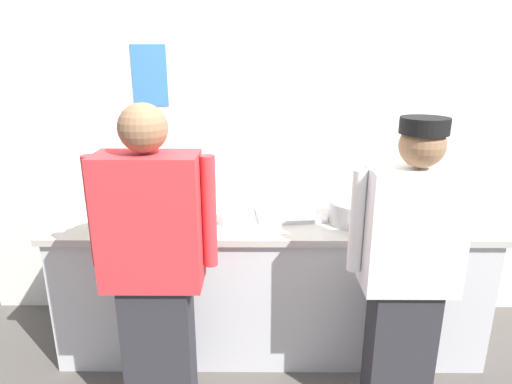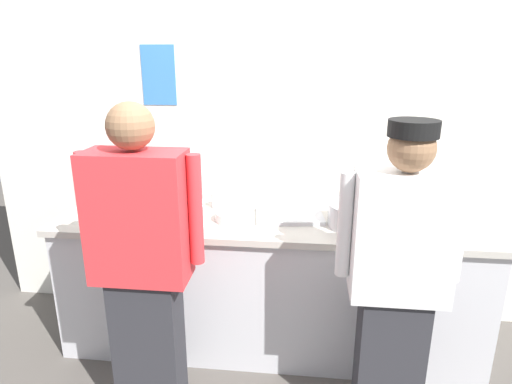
{
  "view_description": "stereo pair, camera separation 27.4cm",
  "coord_description": "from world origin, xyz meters",
  "px_view_note": "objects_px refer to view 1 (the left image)",
  "views": [
    {
      "loc": [
        -0.08,
        -2.21,
        1.89
      ],
      "look_at": [
        -0.09,
        0.41,
        1.07
      ],
      "focal_mm": 30.65,
      "sensor_mm": 36.0,
      "label": 1
    },
    {
      "loc": [
        0.2,
        -2.19,
        1.89
      ],
      "look_at": [
        -0.09,
        0.41,
        1.07
      ],
      "focal_mm": 30.65,
      "sensor_mm": 36.0,
      "label": 2
    }
  ],
  "objects_px": {
    "plate_stack_rear": "(144,212)",
    "ramekin_red_sauce": "(420,206)",
    "chef_near_left": "(154,268)",
    "deli_cup": "(215,202)",
    "ramekin_yellow_sauce": "(193,205)",
    "squeeze_bottle_primary": "(100,216)",
    "ramekin_green_sauce": "(172,227)",
    "chef_center": "(408,271)",
    "squeeze_bottle_secondary": "(190,207)",
    "mixing_bowl_steel": "(359,211)",
    "plate_stack_front": "(235,217)",
    "sheet_tray": "(289,214)",
    "chefs_knife": "(373,211)"
  },
  "relations": [
    {
      "from": "chef_near_left",
      "to": "squeeze_bottle_secondary",
      "type": "relative_size",
      "value": 8.89
    },
    {
      "from": "squeeze_bottle_secondary",
      "to": "mixing_bowl_steel",
      "type": "bearing_deg",
      "value": -0.38
    },
    {
      "from": "chef_near_left",
      "to": "ramekin_red_sauce",
      "type": "xyz_separation_m",
      "value": [
        1.59,
        0.85,
        0.03
      ]
    },
    {
      "from": "ramekin_yellow_sauce",
      "to": "plate_stack_rear",
      "type": "bearing_deg",
      "value": -151.68
    },
    {
      "from": "chef_near_left",
      "to": "sheet_tray",
      "type": "relative_size",
      "value": 4.04
    },
    {
      "from": "plate_stack_rear",
      "to": "ramekin_red_sauce",
      "type": "bearing_deg",
      "value": 4.38
    },
    {
      "from": "plate_stack_rear",
      "to": "ramekin_yellow_sauce",
      "type": "relative_size",
      "value": 2.04
    },
    {
      "from": "squeeze_bottle_secondary",
      "to": "ramekin_green_sauce",
      "type": "height_order",
      "value": "squeeze_bottle_secondary"
    },
    {
      "from": "plate_stack_front",
      "to": "squeeze_bottle_secondary",
      "type": "xyz_separation_m",
      "value": [
        -0.28,
        0.0,
        0.06
      ]
    },
    {
      "from": "ramekin_red_sauce",
      "to": "deli_cup",
      "type": "xyz_separation_m",
      "value": [
        -1.37,
        -0.0,
        0.03
      ]
    },
    {
      "from": "mixing_bowl_steel",
      "to": "squeeze_bottle_secondary",
      "type": "distance_m",
      "value": 1.04
    },
    {
      "from": "plate_stack_rear",
      "to": "mixing_bowl_steel",
      "type": "bearing_deg",
      "value": -4.11
    },
    {
      "from": "plate_stack_rear",
      "to": "ramekin_red_sauce",
      "type": "relative_size",
      "value": 2.56
    },
    {
      "from": "chef_center",
      "to": "ramekin_green_sauce",
      "type": "xyz_separation_m",
      "value": [
        -1.25,
        0.43,
        0.06
      ]
    },
    {
      "from": "chef_near_left",
      "to": "squeeze_bottle_primary",
      "type": "relative_size",
      "value": 9.24
    },
    {
      "from": "plate_stack_front",
      "to": "sheet_tray",
      "type": "bearing_deg",
      "value": 14.98
    },
    {
      "from": "chef_center",
      "to": "plate_stack_front",
      "type": "distance_m",
      "value": 1.06
    },
    {
      "from": "plate_stack_front",
      "to": "plate_stack_rear",
      "type": "xyz_separation_m",
      "value": [
        -0.59,
        0.09,
        -0.01
      ]
    },
    {
      "from": "plate_stack_rear",
      "to": "ramekin_yellow_sauce",
      "type": "distance_m",
      "value": 0.33
    },
    {
      "from": "mixing_bowl_steel",
      "to": "ramekin_green_sauce",
      "type": "xyz_separation_m",
      "value": [
        -1.13,
        -0.14,
        -0.05
      ]
    },
    {
      "from": "plate_stack_front",
      "to": "chef_near_left",
      "type": "bearing_deg",
      "value": -120.64
    },
    {
      "from": "chef_near_left",
      "to": "ramekin_yellow_sauce",
      "type": "distance_m",
      "value": 0.87
    },
    {
      "from": "chef_center",
      "to": "sheet_tray",
      "type": "xyz_separation_m",
      "value": [
        -0.54,
        0.67,
        0.05
      ]
    },
    {
      "from": "chef_center",
      "to": "ramekin_red_sauce",
      "type": "distance_m",
      "value": 0.88
    },
    {
      "from": "ramekin_green_sauce",
      "to": "chefs_knife",
      "type": "height_order",
      "value": "ramekin_green_sauce"
    },
    {
      "from": "chef_center",
      "to": "squeeze_bottle_primary",
      "type": "distance_m",
      "value": 1.73
    },
    {
      "from": "chef_near_left",
      "to": "mixing_bowl_steel",
      "type": "relative_size",
      "value": 4.51
    },
    {
      "from": "mixing_bowl_steel",
      "to": "ramekin_red_sauce",
      "type": "xyz_separation_m",
      "value": [
        0.46,
        0.24,
        -0.05
      ]
    },
    {
      "from": "squeeze_bottle_primary",
      "to": "chefs_knife",
      "type": "height_order",
      "value": "squeeze_bottle_primary"
    },
    {
      "from": "squeeze_bottle_primary",
      "to": "ramekin_red_sauce",
      "type": "relative_size",
      "value": 2.27
    },
    {
      "from": "sheet_tray",
      "to": "deli_cup",
      "type": "height_order",
      "value": "deli_cup"
    },
    {
      "from": "sheet_tray",
      "to": "squeeze_bottle_primary",
      "type": "xyz_separation_m",
      "value": [
        -1.13,
        -0.23,
        0.08
      ]
    },
    {
      "from": "chef_center",
      "to": "ramekin_yellow_sauce",
      "type": "relative_size",
      "value": 16.02
    },
    {
      "from": "plate_stack_front",
      "to": "mixing_bowl_steel",
      "type": "distance_m",
      "value": 0.76
    },
    {
      "from": "squeeze_bottle_primary",
      "to": "ramekin_green_sauce",
      "type": "xyz_separation_m",
      "value": [
        0.42,
        -0.01,
        -0.07
      ]
    },
    {
      "from": "plate_stack_rear",
      "to": "ramekin_red_sauce",
      "type": "distance_m",
      "value": 1.82
    },
    {
      "from": "ramekin_red_sauce",
      "to": "deli_cup",
      "type": "height_order",
      "value": "deli_cup"
    },
    {
      "from": "chefs_knife",
      "to": "plate_stack_rear",
      "type": "bearing_deg",
      "value": -176.8
    },
    {
      "from": "squeeze_bottle_primary",
      "to": "ramekin_yellow_sauce",
      "type": "relative_size",
      "value": 1.81
    },
    {
      "from": "ramekin_yellow_sauce",
      "to": "sheet_tray",
      "type": "bearing_deg",
      "value": -13.84
    },
    {
      "from": "ramekin_red_sauce",
      "to": "ramekin_green_sauce",
      "type": "distance_m",
      "value": 1.64
    },
    {
      "from": "ramekin_green_sauce",
      "to": "chefs_knife",
      "type": "xyz_separation_m",
      "value": [
        1.26,
        0.32,
        -0.01
      ]
    },
    {
      "from": "chef_near_left",
      "to": "squeeze_bottle_secondary",
      "type": "height_order",
      "value": "chef_near_left"
    },
    {
      "from": "sheet_tray",
      "to": "ramekin_green_sauce",
      "type": "xyz_separation_m",
      "value": [
        -0.71,
        -0.24,
        0.01
      ]
    },
    {
      "from": "chef_center",
      "to": "mixing_bowl_steel",
      "type": "distance_m",
      "value": 0.59
    },
    {
      "from": "plate_stack_rear",
      "to": "deli_cup",
      "type": "distance_m",
      "value": 0.46
    },
    {
      "from": "plate_stack_rear",
      "to": "chef_near_left",
      "type": "bearing_deg",
      "value": -72.53
    },
    {
      "from": "ramekin_yellow_sauce",
      "to": "ramekin_red_sauce",
      "type": "bearing_deg",
      "value": -0.68
    },
    {
      "from": "chef_near_left",
      "to": "plate_stack_rear",
      "type": "distance_m",
      "value": 0.74
    },
    {
      "from": "chef_center",
      "to": "squeeze_bottle_secondary",
      "type": "xyz_separation_m",
      "value": [
        -1.16,
        0.58,
        0.13
      ]
    }
  ]
}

